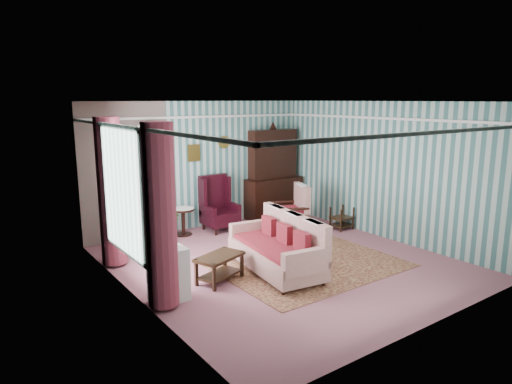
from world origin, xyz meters
TOP-DOWN VIEW (x-y plane):
  - floor at (0.00, 0.00)m, footprint 6.00×6.00m
  - room_shell at (-0.62, 0.18)m, footprint 5.53×6.02m
  - bookcase at (-1.35, 2.84)m, footprint 0.80×0.28m
  - dresser_hutch at (1.90, 2.72)m, footprint 1.50×0.56m
  - wingback_left at (-1.60, 2.45)m, footprint 0.76×0.80m
  - wingback_right at (0.15, 2.45)m, footprint 0.76×0.80m
  - seated_woman at (-1.60, 2.45)m, footprint 0.44×0.40m
  - round_side_table at (-0.70, 2.60)m, footprint 0.50×0.50m
  - nest_table at (2.47, 0.90)m, footprint 0.45×0.38m
  - plant_stand at (-2.40, -0.30)m, footprint 0.55×0.35m
  - rug at (0.30, -0.30)m, footprint 3.20×2.60m
  - sofa at (-0.40, -0.29)m, footprint 1.16×2.12m
  - floral_armchair at (1.34, 1.48)m, footprint 1.08×1.12m
  - coffee_table at (-1.41, -0.10)m, footprint 0.92×0.70m
  - potted_plant_a at (-2.51, -0.44)m, footprint 0.41×0.36m
  - potted_plant_b at (-2.29, -0.15)m, footprint 0.35×0.31m
  - potted_plant_c at (-2.47, -0.23)m, footprint 0.24×0.24m

SIDE VIEW (x-z plane):
  - floor at x=0.00m, z-range 0.00..0.00m
  - rug at x=0.30m, z-range 0.00..0.01m
  - coffee_table at x=-1.41m, z-range 0.00..0.45m
  - nest_table at x=2.47m, z-range 0.00..0.54m
  - round_side_table at x=-0.70m, z-range 0.00..0.60m
  - plant_stand at x=-2.40m, z-range 0.00..0.80m
  - sofa at x=-0.40m, z-range 0.00..1.05m
  - floral_armchair at x=1.34m, z-range 0.00..1.06m
  - seated_woman at x=-1.60m, z-range 0.00..1.18m
  - wingback_left at x=-1.60m, z-range 0.00..1.25m
  - wingback_right at x=0.15m, z-range 0.00..1.25m
  - potted_plant_c at x=-2.47m, z-range 0.80..1.21m
  - potted_plant_a at x=-2.51m, z-range 0.80..1.22m
  - potted_plant_b at x=-2.29m, z-range 0.80..1.33m
  - bookcase at x=-1.35m, z-range 0.00..2.24m
  - dresser_hutch at x=1.90m, z-range 0.00..2.36m
  - room_shell at x=-0.62m, z-range 0.55..3.46m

